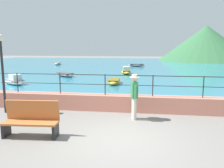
# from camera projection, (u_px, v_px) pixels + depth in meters

# --- Properties ---
(ground_plane) EXTENTS (120.00, 120.00, 0.00)m
(ground_plane) POSITION_uv_depth(u_px,v_px,m) (121.00, 141.00, 6.76)
(ground_plane) COLOR slate
(promenade_wall) EXTENTS (20.00, 0.56, 0.70)m
(promenade_wall) POSITION_uv_depth(u_px,v_px,m) (128.00, 103.00, 9.83)
(promenade_wall) COLOR tan
(promenade_wall) RESTS_ON ground
(railing) EXTENTS (18.44, 0.04, 0.90)m
(railing) POSITION_uv_depth(u_px,v_px,m) (129.00, 81.00, 9.67)
(railing) COLOR #282623
(railing) RESTS_ON promenade_wall
(lake_water) EXTENTS (64.00, 44.32, 0.06)m
(lake_water) POSITION_uv_depth(u_px,v_px,m) (139.00, 66.00, 32.00)
(lake_water) COLOR teal
(lake_water) RESTS_ON ground
(hill_main) EXTENTS (18.33, 18.33, 6.86)m
(hill_main) POSITION_uv_depth(u_px,v_px,m) (206.00, 43.00, 44.56)
(hill_main) COLOR #33663D
(hill_main) RESTS_ON ground
(bench_main) EXTENTS (1.73, 0.67, 1.13)m
(bench_main) POSITION_uv_depth(u_px,v_px,m) (31.00, 119.00, 7.06)
(bench_main) COLOR #B76633
(bench_main) RESTS_ON ground
(person_walking) EXTENTS (0.38, 0.55, 1.75)m
(person_walking) POSITION_uv_depth(u_px,v_px,m) (134.00, 94.00, 8.65)
(person_walking) COLOR beige
(person_walking) RESTS_ON ground
(lamp_post) EXTENTS (0.28, 0.28, 3.28)m
(lamp_post) POSITION_uv_depth(u_px,v_px,m) (2.00, 61.00, 9.32)
(lamp_post) COLOR #232326
(lamp_post) RESTS_ON ground
(boat_0) EXTENTS (1.25, 2.41, 0.36)m
(boat_0) POSITION_uv_depth(u_px,v_px,m) (58.00, 63.00, 34.60)
(boat_0) COLOR white
(boat_0) RESTS_ON lake_water
(boat_1) EXTENTS (0.99, 2.33, 0.36)m
(boat_1) POSITION_uv_depth(u_px,v_px,m) (114.00, 81.00, 16.82)
(boat_1) COLOR gold
(boat_1) RESTS_ON lake_water
(boat_4) EXTENTS (2.41, 1.24, 0.36)m
(boat_4) POSITION_uv_depth(u_px,v_px,m) (136.00, 65.00, 31.51)
(boat_4) COLOR gray
(boat_4) RESTS_ON lake_water
(boat_5) EXTENTS (1.20, 2.40, 0.76)m
(boat_5) POSITION_uv_depth(u_px,v_px,m) (126.00, 71.00, 22.98)
(boat_5) COLOR gold
(boat_5) RESTS_ON lake_water
(boat_6) EXTENTS (2.36, 2.14, 0.36)m
(boat_6) POSITION_uv_depth(u_px,v_px,m) (65.00, 74.00, 20.89)
(boat_6) COLOR gray
(boat_6) RESTS_ON lake_water
(boat_7) EXTENTS (2.41, 2.05, 0.76)m
(boat_7) POSITION_uv_depth(u_px,v_px,m) (14.00, 81.00, 16.52)
(boat_7) COLOR white
(boat_7) RESTS_ON lake_water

